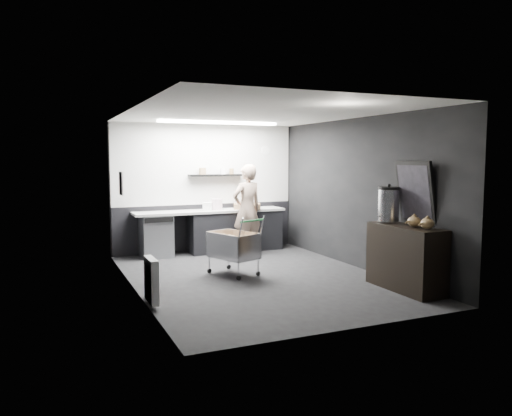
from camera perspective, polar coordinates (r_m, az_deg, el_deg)
name	(u,v)px	position (r m, az deg, el deg)	size (l,w,h in m)	color
floor	(257,277)	(8.38, 0.10, -7.94)	(5.50, 5.50, 0.00)	black
ceiling	(257,113)	(8.18, 0.10, 10.77)	(5.50, 5.50, 0.00)	white
wall_back	(205,188)	(10.74, -5.80, 2.32)	(5.50, 5.50, 0.00)	black
wall_front	(354,214)	(5.77, 11.12, -0.63)	(5.50, 5.50, 0.00)	black
wall_left	(133,201)	(7.60, -13.86, 0.80)	(5.50, 5.50, 0.00)	black
wall_right	(359,193)	(9.16, 11.65, 1.66)	(5.50, 5.50, 0.00)	black
kitchen_wall_panel	(205,164)	(10.71, -5.79, 4.99)	(3.95, 0.02, 1.70)	silver
dado_panel	(206,227)	(10.81, -5.72, -2.19)	(3.95, 0.02, 1.00)	black
floating_shelf	(216,175)	(10.67, -4.58, 3.76)	(1.20, 0.22, 0.04)	black
wall_clock	(265,151)	(11.20, 1.08, 6.58)	(0.20, 0.20, 0.03)	white
poster	(121,183)	(8.87, -15.19, 2.74)	(0.02, 0.30, 0.40)	white
poster_red_band	(121,179)	(8.87, -15.17, 3.20)	(0.01, 0.22, 0.10)	red
radiator	(151,280)	(6.89, -11.88, -8.07)	(0.10, 0.50, 0.60)	white
ceiling_strip	(219,123)	(9.89, -4.26, 9.70)	(2.40, 0.20, 0.04)	white
prep_counter	(217,231)	(10.56, -4.50, -2.59)	(3.20, 0.61, 0.90)	black
person	(247,209)	(10.27, -1.03, -0.17)	(0.68, 0.44, 1.86)	beige
shopping_cart	(233,247)	(8.51, -2.63, -4.52)	(0.83, 1.08, 0.98)	silver
sideboard	(405,249)	(7.86, 16.66, -4.53)	(0.55, 1.30, 1.94)	black
fire_extinguisher	(151,282)	(7.37, -11.89, -8.22)	(0.14, 0.14, 0.45)	red
cardboard_box	(247,206)	(10.69, -1.05, 0.22)	(0.56, 0.42, 0.11)	olive
pink_tub	(217,204)	(10.50, -4.49, 0.42)	(0.23, 0.23, 0.23)	silver
white_container	(207,206)	(10.38, -5.59, 0.18)	(0.19, 0.15, 0.17)	white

